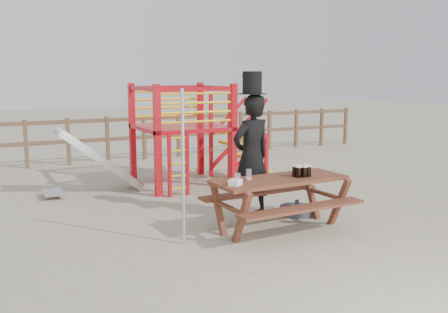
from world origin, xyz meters
TOP-DOWN VIEW (x-y plane):
  - ground at (0.00, 0.00)m, footprint 60.00×60.00m
  - back_fence at (0.00, 7.00)m, footprint 15.09×0.09m
  - playground_fort at (0.12, 3.58)m, footprint 4.71×1.84m
  - picnic_table at (0.29, 0.03)m, footprint 2.06×1.46m
  - man_with_hat at (0.26, 0.82)m, footprint 0.80×0.61m
  - metal_pole at (-1.21, 0.07)m, footprint 0.05×0.05m
  - parasol_base at (1.00, 0.59)m, footprint 0.57×0.57m
  - paper_bag at (-0.52, -0.10)m, footprint 0.23×0.22m
  - stout_pints at (0.64, -0.01)m, footprint 0.28×0.20m
  - empty_glasses at (-0.30, 0.06)m, footprint 0.37×0.27m

SIDE VIEW (x-z plane):
  - ground at x=0.00m, z-range 0.00..0.00m
  - parasol_base at x=1.00m, z-range -0.05..0.19m
  - picnic_table at x=0.29m, z-range 0.10..0.88m
  - back_fence at x=0.00m, z-range 0.14..1.34m
  - paper_bag at x=-0.52m, z-range 0.78..0.86m
  - empty_glasses at x=-0.30m, z-range 0.77..0.92m
  - stout_pints at x=0.64m, z-range 0.78..0.95m
  - man_with_hat at x=0.26m, z-range -0.12..2.20m
  - metal_pole at x=-1.21m, z-range 0.00..2.09m
  - playground_fort at x=0.12m, z-range 0.02..2.12m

